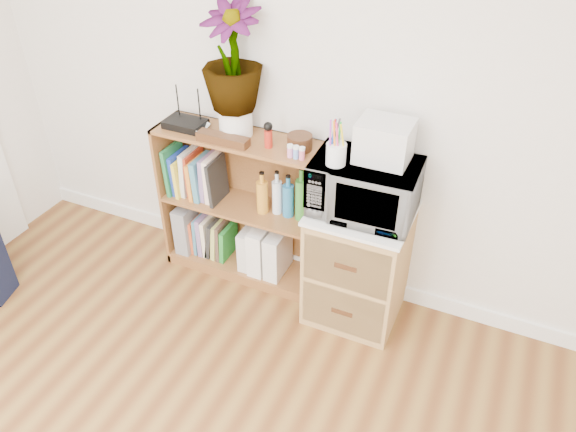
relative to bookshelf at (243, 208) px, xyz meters
The scene contains 21 objects.
skirting_board 0.57m from the bookshelf, 21.80° to the left, with size 4.00×0.02×0.10m, color white.
bookshelf is the anchor object (origin of this frame).
wicker_unit 0.76m from the bookshelf, ahead, with size 0.50×0.45×0.70m, color #9E7542.
microwave 0.85m from the bookshelf, ahead, with size 0.53×0.36×0.29m, color white.
pen_cup 0.87m from the bookshelf, 14.53° to the right, with size 0.10×0.10×0.11m, color white.
small_appliance 1.03m from the bookshelf, ahead, with size 0.26×0.21×0.20m, color silver.
router 0.60m from the bookshelf, behind, with size 0.23×0.15×0.04m, color black.
white_bowl 0.55m from the bookshelf, behind, with size 0.13×0.13×0.03m, color white.
plant_pot 0.55m from the bookshelf, 143.41° to the left, with size 0.18×0.18×0.15m, color white.
potted_plant 0.91m from the bookshelf, 143.41° to the left, with size 0.32×0.32×0.57m, color #2E6F2C.
trinket_box 0.51m from the bookshelf, 112.51° to the right, with size 0.30×0.07×0.05m, color #3B1F10.
kokeshi_doll 0.56m from the bookshelf, 11.36° to the right, with size 0.04×0.04×0.10m, color #A82214.
wooden_bowl 0.63m from the bookshelf, ahead, with size 0.13×0.13×0.08m, color #3A220F.
paint_jars 0.64m from the bookshelf, 13.35° to the right, with size 0.10×0.04×0.05m, color pink.
file_box 0.47m from the bookshelf, behind, with size 0.10×0.26×0.32m, color gray.
magazine_holder_left 0.27m from the bookshelf, 12.52° to the right, with size 0.09×0.21×0.27m, color silver.
magazine_holder_mid 0.28m from the bookshelf, ahead, with size 0.10×0.24×0.31m, color white.
magazine_holder_right 0.35m from the bookshelf, ahead, with size 0.09×0.24×0.30m, color silver.
cookbooks 0.34m from the bookshelf, behind, with size 0.33×0.20×0.30m.
liquor_bottles 0.34m from the bookshelf, ahead, with size 0.38×0.07×0.32m.
lower_books 0.36m from the bookshelf, behind, with size 0.25×0.19×0.27m.
Camera 1 is at (1.02, -0.29, 2.38)m, focal length 35.00 mm.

